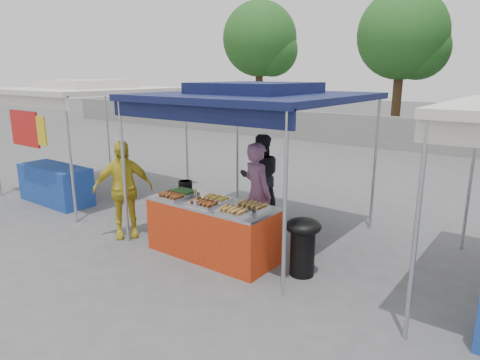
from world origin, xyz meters
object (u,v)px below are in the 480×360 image
Objects in this scene: cooking_pot at (185,185)px; customer_person at (123,189)px; vendor_table at (212,229)px; wok_burner at (303,242)px; helper_man at (260,176)px; vendor_woman at (257,194)px.

cooking_pot is 1.06m from customer_person.
wok_burner is at bearing 10.13° from vendor_table.
wok_burner is at bearing 97.29° from helper_man.
helper_man is at bearing 6.41° from customer_person.
cooking_pot is at bearing 159.48° from vendor_table.
vendor_table is at bearing 62.61° from helper_man.
customer_person is at bearing -145.51° from cooking_pot.
vendor_woman reaches higher than vendor_table.
helper_man is 2.56m from customer_person.
vendor_woman is (0.28, 0.79, 0.41)m from vendor_table.
wok_burner is 3.18m from customer_person.
helper_man is at bearing 119.83° from wok_burner.
helper_man is at bearing -36.30° from vendor_woman.
vendor_table is 1.19× the size of vendor_woman.
customer_person is at bearing 49.86° from vendor_woman.
vendor_table is at bearing -20.52° from cooking_pot.
cooking_pot is at bearing 160.55° from wok_burner.
cooking_pot is 0.14× the size of helper_man.
cooking_pot is 2.29m from wok_burner.
wok_burner is at bearing -1.64° from cooking_pot.
customer_person is (-0.87, -0.60, -0.09)m from cooking_pot.
cooking_pot reaches higher than wok_burner.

